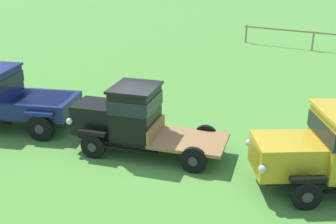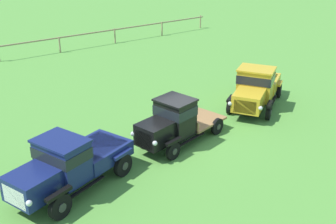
% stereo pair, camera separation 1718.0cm
% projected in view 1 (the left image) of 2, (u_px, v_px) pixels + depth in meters
% --- Properties ---
extents(ground_plane, '(240.00, 240.00, 0.00)m').
position_uv_depth(ground_plane, '(139.00, 154.00, 13.04)').
color(ground_plane, '#518E38').
extents(vintage_truck_foreground_near, '(5.25, 3.44, 2.12)m').
position_uv_depth(vintage_truck_foreground_near, '(3.00, 97.00, 14.75)').
color(vintage_truck_foreground_near, black).
rests_on(vintage_truck_foreground_near, ground).
extents(vintage_truck_second_in_line, '(5.04, 2.69, 2.13)m').
position_uv_depth(vintage_truck_second_in_line, '(131.00, 117.00, 12.88)').
color(vintage_truck_second_in_line, black).
rests_on(vintage_truck_second_in_line, ground).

